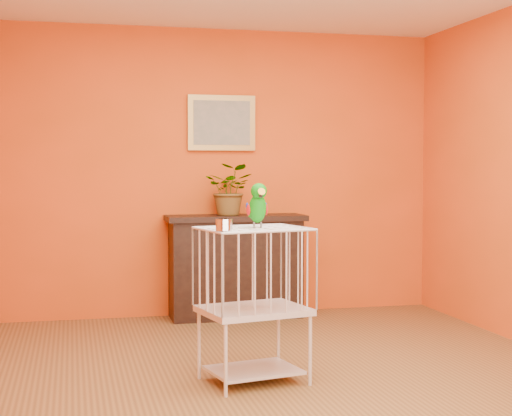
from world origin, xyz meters
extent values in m
plane|color=brown|center=(0.00, 0.00, 0.00)|extent=(4.50, 4.50, 0.00)
plane|color=#EB5216|center=(0.00, 2.25, 1.30)|extent=(4.00, 0.00, 4.00)
plane|color=#EB5216|center=(0.00, -2.25, 1.30)|extent=(4.00, 0.00, 4.00)
cube|color=black|center=(0.09, 2.04, 0.44)|extent=(1.16, 0.39, 0.87)
cube|color=black|center=(0.09, 2.04, 0.89)|extent=(1.24, 0.45, 0.05)
cube|color=black|center=(0.09, 1.86, 0.44)|extent=(0.81, 0.02, 0.44)
cube|color=maroon|center=(-0.15, 1.99, 0.34)|extent=(0.05, 0.17, 0.27)
cube|color=#294A25|center=(-0.08, 1.99, 0.34)|extent=(0.05, 0.17, 0.27)
cube|color=maroon|center=(0.01, 1.99, 0.34)|extent=(0.05, 0.17, 0.27)
cube|color=#294A25|center=(0.11, 1.99, 0.34)|extent=(0.05, 0.17, 0.27)
cube|color=maroon|center=(0.20, 1.99, 0.34)|extent=(0.05, 0.17, 0.27)
imported|color=#26722D|center=(0.04, 1.99, 1.10)|extent=(0.57, 0.59, 0.36)
cube|color=#AC893D|center=(0.00, 2.22, 1.75)|extent=(0.62, 0.03, 0.50)
cube|color=gray|center=(0.00, 2.21, 1.75)|extent=(0.52, 0.01, 0.40)
cube|color=beige|center=(-0.24, -0.07, 0.08)|extent=(0.61, 0.51, 0.02)
cube|color=beige|center=(-0.24, -0.07, 0.45)|extent=(0.71, 0.60, 0.04)
cube|color=beige|center=(-0.24, -0.07, 0.97)|extent=(0.71, 0.60, 0.01)
cylinder|color=beige|center=(-0.47, -0.35, 0.22)|extent=(0.02, 0.02, 0.44)
cylinder|color=beige|center=(0.09, -0.23, 0.22)|extent=(0.02, 0.02, 0.44)
cylinder|color=beige|center=(-0.56, 0.08, 0.22)|extent=(0.02, 0.02, 0.44)
cylinder|color=beige|center=(0.00, 0.20, 0.22)|extent=(0.02, 0.02, 0.44)
cylinder|color=silver|center=(-0.47, -0.29, 1.01)|extent=(0.10, 0.10, 0.07)
cylinder|color=#59544C|center=(-0.24, -0.10, 0.99)|extent=(0.01, 0.01, 0.04)
cylinder|color=#59544C|center=(-0.19, -0.10, 0.99)|extent=(0.01, 0.01, 0.04)
ellipsoid|color=#027F04|center=(-0.22, -0.10, 1.09)|extent=(0.11, 0.16, 0.20)
ellipsoid|color=#027F04|center=(-0.22, -0.13, 1.20)|extent=(0.10, 0.11, 0.10)
cone|color=#FAA715|center=(-0.21, -0.18, 1.19)|extent=(0.05, 0.07, 0.06)
cone|color=black|center=(-0.22, -0.16, 1.17)|extent=(0.03, 0.02, 0.03)
sphere|color=black|center=(-0.25, -0.15, 1.21)|extent=(0.01, 0.01, 0.01)
sphere|color=black|center=(-0.18, -0.15, 1.21)|extent=(0.01, 0.01, 0.01)
ellipsoid|color=#A50C0C|center=(-0.27, -0.09, 1.09)|extent=(0.03, 0.06, 0.07)
ellipsoid|color=navy|center=(-0.16, -0.09, 1.09)|extent=(0.03, 0.06, 0.07)
cone|color=#027F04|center=(-0.22, -0.03, 1.03)|extent=(0.07, 0.14, 0.11)
camera|label=1|loc=(-1.34, -4.80, 1.35)|focal=55.00mm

